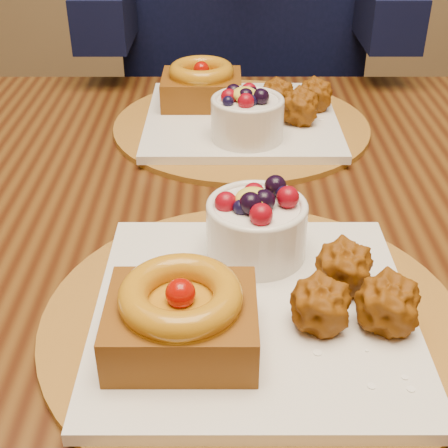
{
  "coord_description": "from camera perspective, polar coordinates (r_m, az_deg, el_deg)",
  "views": [
    {
      "loc": [
        -0.04,
        -0.55,
        1.13
      ],
      "look_at": [
        -0.04,
        -0.07,
        0.83
      ],
      "focal_mm": 50.0,
      "sensor_mm": 36.0,
      "label": 1
    }
  ],
  "objects": [
    {
      "name": "dining_table",
      "position": [
        0.79,
        1.88,
        -2.73
      ],
      "size": [
        1.6,
        0.9,
        0.76
      ],
      "color": "#341709",
      "rests_on": "ground"
    },
    {
      "name": "place_setting_far",
      "position": [
        0.93,
        1.39,
        10.29
      ],
      "size": [
        0.38,
        0.38,
        0.09
      ],
      "color": "brown",
      "rests_on": "dining_table"
    },
    {
      "name": "place_setting_near",
      "position": [
        0.56,
        2.33,
        -6.4
      ],
      "size": [
        0.38,
        0.38,
        0.09
      ],
      "color": "brown",
      "rests_on": "dining_table"
    },
    {
      "name": "chair_far",
      "position": [
        1.45,
        1.47,
        4.2
      ],
      "size": [
        0.48,
        0.48,
        0.81
      ],
      "rotation": [
        0.0,
        0.0,
        0.27
      ],
      "color": "black",
      "rests_on": "ground"
    }
  ]
}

